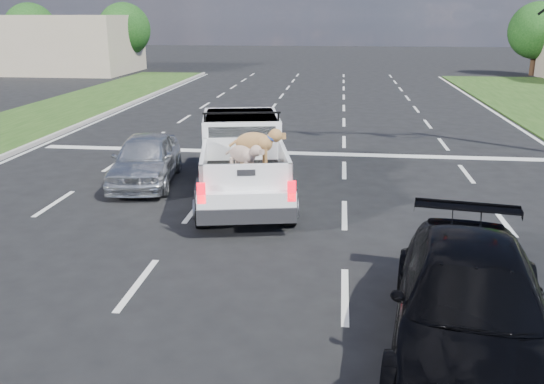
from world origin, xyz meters
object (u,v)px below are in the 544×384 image
Objects in this scene: traffic_signal at (532,3)px; pickup_truck at (243,157)px; silver_sedan at (146,159)px; black_coupe at (470,306)px.

traffic_signal is 1.53× the size of pickup_truck.
black_coupe is (6.96, -7.55, 0.06)m from silver_sedan.
pickup_truck reaches higher than silver_sedan.
black_coupe is at bearing -107.76° from traffic_signal.
black_coupe is (-3.84, -12.00, -4.00)m from traffic_signal.
traffic_signal is 1.83× the size of black_coupe.
traffic_signal is at bearing 14.63° from silver_sedan.
silver_sedan is 0.79× the size of black_coupe.
silver_sedan is 10.27m from black_coupe.
traffic_signal reaches higher than silver_sedan.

